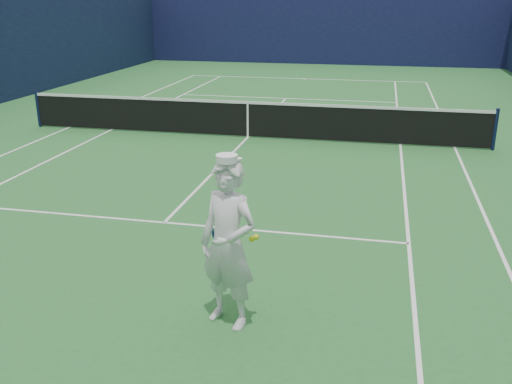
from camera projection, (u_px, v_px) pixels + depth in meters
ground at (248, 137)px, 15.78m from camera, size 80.00×80.00×0.00m
court_markings at (248, 137)px, 15.78m from camera, size 11.03×23.83×0.01m
windscreen_fence at (247, 64)px, 15.13m from camera, size 20.12×36.12×4.00m
tennis_net at (248, 118)px, 15.60m from camera, size 12.88×0.09×1.07m
tennis_player at (228, 244)px, 6.56m from camera, size 0.87×0.75×2.09m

